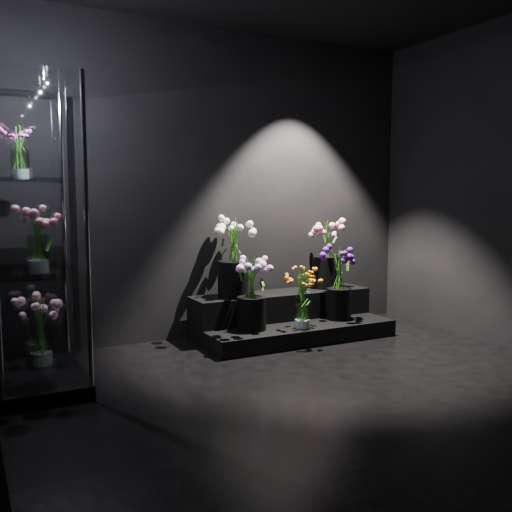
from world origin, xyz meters
TOP-DOWN VIEW (x-y plane):
  - floor at (0.00, 0.00)m, footprint 4.00×4.00m
  - wall_back at (0.00, 2.00)m, footprint 4.00×0.00m
  - display_riser at (0.52, 1.65)m, footprint 1.76×0.78m
  - display_case at (-1.70, 1.19)m, footprint 0.56×0.93m
  - bouquet_orange_bells at (0.47, 1.30)m, footprint 0.31×0.31m
  - bouquet_lilac at (0.05, 1.45)m, footprint 0.38×0.38m
  - bouquet_purple at (0.96, 1.46)m, footprint 0.37×0.37m
  - bouquet_cream_roses at (0.02, 1.75)m, footprint 0.43×0.43m
  - bouquet_pink_roses at (1.02, 1.77)m, footprint 0.36×0.36m
  - bouquet_case_pink at (-1.70, 1.02)m, footprint 0.32×0.32m
  - bouquet_case_magenta at (-1.75, 1.37)m, footprint 0.25×0.25m
  - bouquet_case_base_pink at (-1.67, 1.37)m, footprint 0.31×0.31m

SIDE VIEW (x-z plane):
  - floor at x=0.00m, z-range 0.00..0.00m
  - display_riser at x=0.52m, z-range -0.03..0.36m
  - bouquet_case_base_pink at x=-1.67m, z-range 0.11..0.60m
  - bouquet_orange_bells at x=0.47m, z-range 0.15..0.70m
  - bouquet_purple at x=0.96m, z-range 0.18..0.84m
  - bouquet_lilac at x=0.05m, z-range 0.19..0.83m
  - bouquet_pink_roses at x=1.02m, z-range 0.43..1.09m
  - bouquet_cream_roses at x=0.02m, z-range 0.42..1.13m
  - bouquet_case_pink at x=-1.70m, z-range 0.81..1.23m
  - display_case at x=-1.70m, z-range 0.00..2.05m
  - wall_back at x=0.00m, z-range -0.60..3.40m
  - bouquet_case_magenta at x=-1.75m, z-range 1.41..1.78m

